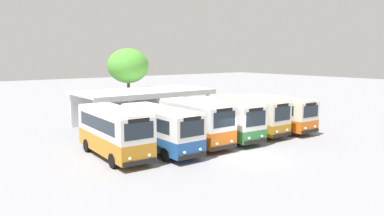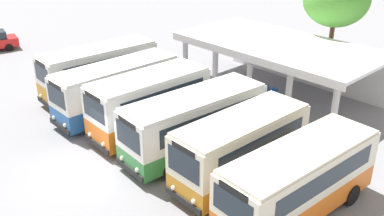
{
  "view_description": "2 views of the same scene",
  "coord_description": "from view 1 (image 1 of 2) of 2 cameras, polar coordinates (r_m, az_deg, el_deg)",
  "views": [
    {
      "loc": [
        -17.41,
        -16.47,
        6.67
      ],
      "look_at": [
        1.13,
        7.55,
        2.33
      ],
      "focal_mm": 34.22,
      "sensor_mm": 36.0,
      "label": 1
    },
    {
      "loc": [
        15.85,
        -7.97,
        11.17
      ],
      "look_at": [
        0.53,
        6.35,
        1.39
      ],
      "focal_mm": 40.61,
      "sensor_mm": 36.0,
      "label": 2
    }
  ],
  "objects": [
    {
      "name": "ground_plane",
      "position": [
        24.88,
        8.66,
        -7.5
      ],
      "size": [
        180.0,
        180.0,
        0.0
      ],
      "primitive_type": "plane",
      "color": "gray"
    },
    {
      "name": "city_bus_nearest_orange",
      "position": [
        24.7,
        -12.06,
        -3.44
      ],
      "size": [
        2.67,
        7.59,
        3.23
      ],
      "color": "black",
      "rests_on": "ground"
    },
    {
      "name": "city_bus_second_in_row",
      "position": [
        25.55,
        -5.04,
        -3.05
      ],
      "size": [
        2.39,
        7.61,
        3.1
      ],
      "color": "black",
      "rests_on": "ground"
    },
    {
      "name": "city_bus_middle_cream",
      "position": [
        27.23,
        0.56,
        -2.09
      ],
      "size": [
        2.6,
        6.7,
        3.32
      ],
      "color": "black",
      "rests_on": "ground"
    },
    {
      "name": "city_bus_fourth_amber",
      "position": [
        29.49,
        4.89,
        -1.54
      ],
      "size": [
        2.8,
        7.73,
        3.1
      ],
      "color": "black",
      "rests_on": "ground"
    },
    {
      "name": "city_bus_fifth_blue",
      "position": [
        31.52,
        9.28,
        -0.98
      ],
      "size": [
        2.44,
        6.79,
        3.12
      ],
      "color": "black",
      "rests_on": "ground"
    },
    {
      "name": "city_bus_far_end_green",
      "position": [
        33.73,
        13.11,
        -0.59
      ],
      "size": [
        2.65,
        7.49,
        2.99
      ],
      "color": "black",
      "rests_on": "ground"
    },
    {
      "name": "terminal_canopy",
      "position": [
        36.01,
        -7.99,
        1.69
      ],
      "size": [
        12.81,
        6.49,
        3.4
      ],
      "color": "silver",
      "rests_on": "ground"
    },
    {
      "name": "waiting_chair_end_by_column",
      "position": [
        34.43,
        -7.21,
        -2.2
      ],
      "size": [
        0.45,
        0.45,
        0.86
      ],
      "color": "slate",
      "rests_on": "ground"
    },
    {
      "name": "waiting_chair_second_from_end",
      "position": [
        34.85,
        -6.29,
        -2.06
      ],
      "size": [
        0.45,
        0.45,
        0.86
      ],
      "color": "slate",
      "rests_on": "ground"
    },
    {
      "name": "waiting_chair_middle_seat",
      "position": [
        35.2,
        -5.31,
        -1.95
      ],
      "size": [
        0.45,
        0.45,
        0.86
      ],
      "color": "slate",
      "rests_on": "ground"
    },
    {
      "name": "roadside_tree_behind_canopy",
      "position": [
        39.92,
        -9.94,
        6.48
      ],
      "size": [
        4.36,
        4.36,
        7.47
      ],
      "color": "brown",
      "rests_on": "ground"
    }
  ]
}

